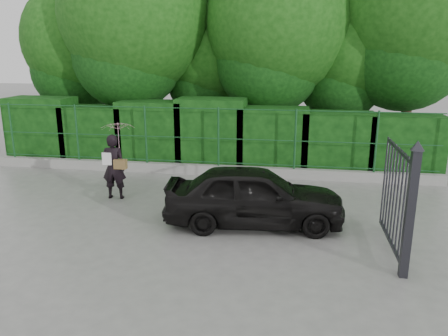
# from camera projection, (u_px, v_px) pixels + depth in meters

# --- Properties ---
(ground) EXTENTS (80.00, 80.00, 0.00)m
(ground) POSITION_uv_depth(u_px,v_px,m) (163.00, 231.00, 9.30)
(ground) COLOR gray
(kerb) EXTENTS (14.00, 0.25, 0.30)m
(kerb) POSITION_uv_depth(u_px,v_px,m) (206.00, 170.00, 13.55)
(kerb) COLOR #9E9E99
(kerb) RESTS_ON ground
(fence) EXTENTS (14.13, 0.06, 1.80)m
(fence) POSITION_uv_depth(u_px,v_px,m) (213.00, 137.00, 13.24)
(fence) COLOR #174B23
(fence) RESTS_ON kerb
(hedge) EXTENTS (14.20, 1.20, 2.25)m
(hedge) POSITION_uv_depth(u_px,v_px,m) (207.00, 136.00, 14.30)
(hedge) COLOR black
(hedge) RESTS_ON ground
(trees) EXTENTS (17.10, 6.15, 8.08)m
(trees) POSITION_uv_depth(u_px,v_px,m) (255.00, 24.00, 15.29)
(trees) COLOR black
(trees) RESTS_ON ground
(gate) EXTENTS (0.22, 2.33, 2.36)m
(gate) POSITION_uv_depth(u_px,v_px,m) (403.00, 201.00, 7.57)
(gate) COLOR #26262D
(gate) RESTS_ON ground
(woman) EXTENTS (0.89, 0.85, 2.00)m
(woman) POSITION_uv_depth(u_px,v_px,m) (116.00, 150.00, 11.10)
(woman) COLOR black
(woman) RESTS_ON ground
(car) EXTENTS (4.04, 1.96, 1.33)m
(car) POSITION_uv_depth(u_px,v_px,m) (254.00, 196.00, 9.52)
(car) COLOR black
(car) RESTS_ON ground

